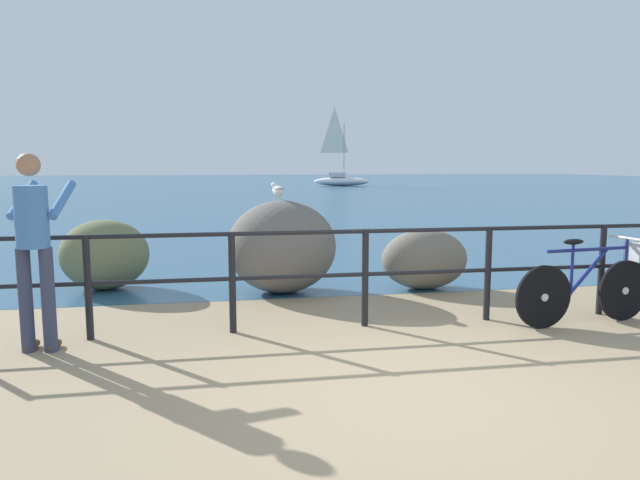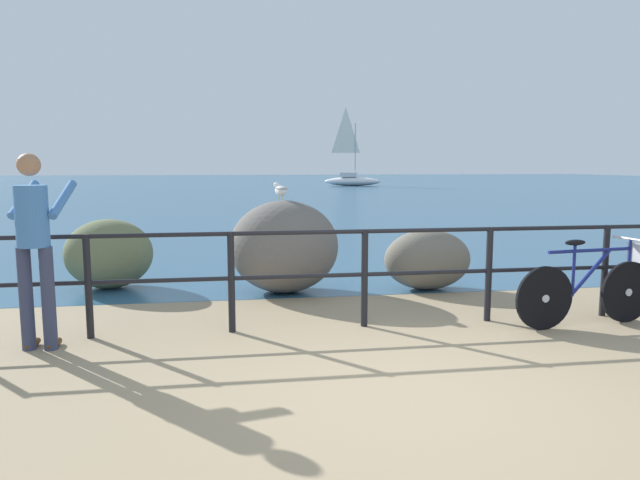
% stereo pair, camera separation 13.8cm
% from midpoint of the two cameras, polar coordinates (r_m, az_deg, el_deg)
% --- Properties ---
extents(ground_plane, '(120.00, 120.00, 0.10)m').
position_cam_midpoint_polar(ground_plane, '(23.94, -6.71, 3.25)').
color(ground_plane, '#937F60').
extents(sea_surface, '(120.00, 90.00, 0.01)m').
position_cam_midpoint_polar(sea_surface, '(52.17, -8.62, 5.52)').
color(sea_surface, '#2D5675').
rests_on(sea_surface, ground_plane).
extents(promenade_railing, '(8.28, 0.07, 1.02)m').
position_cam_midpoint_polar(promenade_railing, '(6.01, 3.83, -2.58)').
color(promenade_railing, black).
rests_on(promenade_railing, ground_plane).
extents(bicycle, '(1.69, 0.48, 0.92)m').
position_cam_midpoint_polar(bicycle, '(6.77, 25.11, -3.62)').
color(bicycle, black).
rests_on(bicycle, ground_plane).
extents(person_at_railing, '(0.51, 0.66, 1.78)m').
position_cam_midpoint_polar(person_at_railing, '(5.75, -26.95, -0.24)').
color(person_at_railing, '#333851').
rests_on(person_at_railing, ground_plane).
extents(breakwater_boulder_main, '(1.43, 1.26, 1.22)m').
position_cam_midpoint_polar(breakwater_boulder_main, '(7.62, -4.29, -0.67)').
color(breakwater_boulder_main, '#605B56').
rests_on(breakwater_boulder_main, ground).
extents(breakwater_boulder_left, '(1.17, 0.96, 0.95)m').
position_cam_midpoint_polar(breakwater_boulder_left, '(8.36, -20.91, -1.35)').
color(breakwater_boulder_left, '#626A48').
rests_on(breakwater_boulder_left, ground).
extents(breakwater_boulder_right, '(1.19, 0.77, 0.81)m').
position_cam_midpoint_polar(breakwater_boulder_right, '(7.95, 9.77, -1.88)').
color(breakwater_boulder_right, '#686256').
rests_on(breakwater_boulder_right, ground).
extents(seagull, '(0.20, 0.34, 0.23)m').
position_cam_midpoint_polar(seagull, '(7.63, -4.67, 4.98)').
color(seagull, gold).
rests_on(seagull, breakwater_boulder_main).
extents(sailboat, '(4.59, 2.53, 6.16)m').
position_cam_midpoint_polar(sailboat, '(46.00, 1.95, 6.23)').
color(sailboat, white).
rests_on(sailboat, sea_surface).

